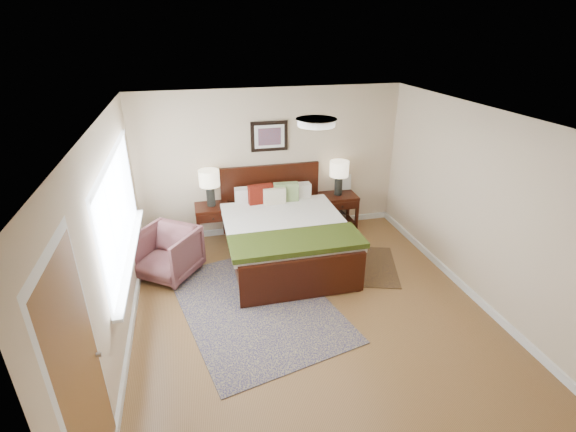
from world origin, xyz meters
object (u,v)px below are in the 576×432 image
(nightstand_right, at_px, (337,208))
(armchair, at_px, (167,253))
(rug_persian, at_px, (256,304))
(bed, at_px, (284,227))
(nightstand_left, at_px, (212,213))
(lamp_left, at_px, (209,181))
(lamp_right, at_px, (339,172))

(nightstand_right, height_order, armchair, armchair)
(rug_persian, bearing_deg, armchair, 124.40)
(rug_persian, bearing_deg, nightstand_right, 33.72)
(bed, height_order, nightstand_left, bed)
(nightstand_right, bearing_deg, rug_persian, -133.26)
(bed, relative_size, lamp_left, 3.68)
(bed, bearing_deg, lamp_right, 36.43)
(nightstand_left, bearing_deg, lamp_right, 0.57)
(lamp_right, relative_size, rug_persian, 0.24)
(armchair, bearing_deg, nightstand_right, 52.92)
(bed, relative_size, nightstand_left, 3.40)
(armchair, bearing_deg, nightstand_left, 86.81)
(bed, xyz_separation_m, lamp_right, (1.19, 0.87, 0.52))
(nightstand_left, height_order, rug_persian, nightstand_left)
(nightstand_right, bearing_deg, bed, -143.99)
(nightstand_left, height_order, nightstand_right, nightstand_left)
(lamp_right, distance_m, rug_persian, 2.89)
(armchair, xyz_separation_m, rug_persian, (1.12, -1.03, -0.36))
(nightstand_right, distance_m, rug_persian, 2.70)
(lamp_left, bearing_deg, bed, -40.05)
(bed, bearing_deg, lamp_left, 139.95)
(bed, distance_m, rug_persian, 1.38)
(lamp_left, height_order, armchair, lamp_left)
(bed, relative_size, lamp_right, 3.68)
(lamp_right, height_order, armchair, lamp_right)
(nightstand_right, xyz_separation_m, lamp_left, (-2.23, 0.01, 0.70))
(nightstand_left, distance_m, lamp_right, 2.29)
(bed, xyz_separation_m, rug_persian, (-0.65, -1.09, -0.55))
(nightstand_left, relative_size, lamp_right, 1.08)
(nightstand_left, xyz_separation_m, nightstand_right, (2.23, 0.01, -0.15))
(nightstand_left, relative_size, rug_persian, 0.26)
(bed, height_order, nightstand_right, bed)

